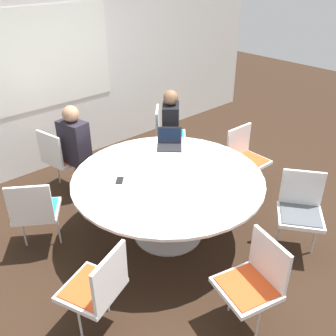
% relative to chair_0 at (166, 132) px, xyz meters
% --- Properties ---
extents(ground_plane, '(16.00, 16.00, 0.00)m').
position_rel_chair_0_xyz_m(ground_plane, '(-1.09, -1.25, -0.51)').
color(ground_plane, black).
extents(wall_back, '(8.00, 0.07, 2.70)m').
position_rel_chair_0_xyz_m(wall_back, '(-1.09, 1.12, 0.84)').
color(wall_back, silver).
rests_on(wall_back, ground_plane).
extents(conference_table, '(1.98, 1.98, 0.75)m').
position_rel_chair_0_xyz_m(conference_table, '(-1.09, -1.25, 0.11)').
color(conference_table, '#B7B7BC').
rests_on(conference_table, ground_plane).
extents(chair_0, '(0.61, 0.61, 0.86)m').
position_rel_chair_0_xyz_m(chair_0, '(0.00, 0.00, 0.00)').
color(chair_0, white).
rests_on(chair_0, ground_plane).
extents(chair_1, '(0.50, 0.52, 0.86)m').
position_rel_chair_0_xyz_m(chair_1, '(-1.50, 0.36, 0.00)').
color(chair_1, white).
rests_on(chair_1, ground_plane).
extents(chair_2, '(0.60, 0.60, 0.86)m').
position_rel_chair_0_xyz_m(chair_2, '(-2.25, -0.53, 0.00)').
color(chair_2, white).
rests_on(chair_2, ground_plane).
extents(chair_3, '(0.56, 0.55, 0.86)m').
position_rel_chair_0_xyz_m(chair_3, '(-2.33, -1.81, 0.00)').
color(chair_3, white).
rests_on(chair_3, ground_plane).
extents(chair_4, '(0.52, 0.53, 0.86)m').
position_rel_chair_0_xyz_m(chair_4, '(-1.38, -2.57, 0.00)').
color(chair_4, white).
rests_on(chair_4, ground_plane).
extents(chair_5, '(0.60, 0.60, 0.86)m').
position_rel_chair_0_xyz_m(chair_5, '(-0.24, -2.30, 0.00)').
color(chair_5, white).
rests_on(chair_5, ground_plane).
extents(chair_6, '(0.45, 0.43, 0.86)m').
position_rel_chair_0_xyz_m(chair_6, '(0.26, -1.22, 0.00)').
color(chair_6, white).
rests_on(chair_6, ground_plane).
extents(person_0, '(0.41, 0.41, 1.21)m').
position_rel_chair_0_xyz_m(person_0, '(-0.11, -0.23, 0.19)').
color(person_0, black).
rests_on(person_0, ground_plane).
extents(person_1, '(0.31, 0.40, 1.21)m').
position_rel_chair_0_xyz_m(person_1, '(-1.37, 0.14, 0.19)').
color(person_1, '#231E28').
rests_on(person_1, ground_plane).
extents(laptop, '(0.38, 0.38, 0.21)m').
position_rel_chair_0_xyz_m(laptop, '(-0.61, -0.74, 0.29)').
color(laptop, '#232326').
rests_on(laptop, conference_table).
extents(cell_phone, '(0.15, 0.15, 0.01)m').
position_rel_chair_0_xyz_m(cell_phone, '(-1.51, -0.98, 0.24)').
color(cell_phone, black).
rests_on(cell_phone, conference_table).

